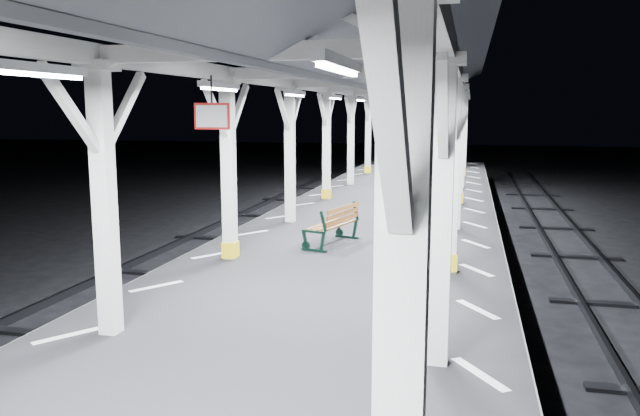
% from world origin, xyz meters
% --- Properties ---
extents(ground, '(120.00, 120.00, 0.00)m').
position_xyz_m(ground, '(0.00, 0.00, 0.00)').
color(ground, black).
rests_on(ground, ground).
extents(platform, '(6.00, 50.00, 1.00)m').
position_xyz_m(platform, '(0.00, 0.00, 0.50)').
color(platform, black).
rests_on(platform, ground).
extents(hazard_stripes_left, '(1.00, 48.00, 0.01)m').
position_xyz_m(hazard_stripes_left, '(-2.45, 0.00, 1.00)').
color(hazard_stripes_left, silver).
rests_on(hazard_stripes_left, platform).
extents(hazard_stripes_right, '(1.00, 48.00, 0.01)m').
position_xyz_m(hazard_stripes_right, '(2.45, 0.00, 1.00)').
color(hazard_stripes_right, silver).
rests_on(hazard_stripes_right, platform).
extents(track_left, '(2.20, 60.00, 0.16)m').
position_xyz_m(track_left, '(-5.00, 0.00, 0.08)').
color(track_left, '#2D2D33').
rests_on(track_left, ground).
extents(canopy, '(5.40, 49.00, 4.65)m').
position_xyz_m(canopy, '(0.00, -0.02, 4.56)').
color(canopy, silver).
rests_on(canopy, platform).
extents(bench_mid, '(0.93, 1.62, 0.83)m').
position_xyz_m(bench_mid, '(-0.35, 3.63, 1.44)').
color(bench_mid, black).
rests_on(bench_mid, platform).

